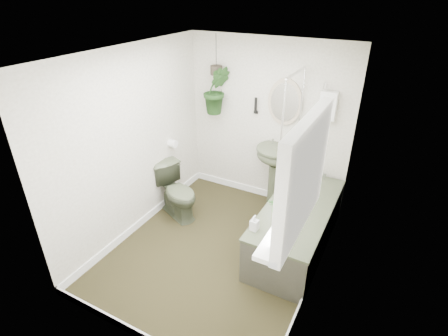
% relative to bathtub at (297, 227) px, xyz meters
% --- Properties ---
extents(floor, '(2.30, 2.80, 0.02)m').
position_rel_bathtub_xyz_m(floor, '(-0.80, -0.50, -0.30)').
color(floor, '#2D2A13').
rests_on(floor, ground).
extents(ceiling, '(2.30, 2.80, 0.02)m').
position_rel_bathtub_xyz_m(ceiling, '(-0.80, -0.50, 2.02)').
color(ceiling, white).
rests_on(ceiling, ground).
extents(wall_back, '(2.30, 0.02, 2.30)m').
position_rel_bathtub_xyz_m(wall_back, '(-0.80, 0.91, 0.86)').
color(wall_back, silver).
rests_on(wall_back, ground).
extents(wall_front, '(2.30, 0.02, 2.30)m').
position_rel_bathtub_xyz_m(wall_front, '(-0.80, -1.91, 0.86)').
color(wall_front, silver).
rests_on(wall_front, ground).
extents(wall_left, '(0.02, 2.80, 2.30)m').
position_rel_bathtub_xyz_m(wall_left, '(-1.96, -0.50, 0.86)').
color(wall_left, silver).
rests_on(wall_left, ground).
extents(wall_right, '(0.02, 2.80, 2.30)m').
position_rel_bathtub_xyz_m(wall_right, '(0.36, -0.50, 0.86)').
color(wall_right, silver).
rests_on(wall_right, ground).
extents(skirting, '(2.30, 2.80, 0.10)m').
position_rel_bathtub_xyz_m(skirting, '(-0.80, -0.50, -0.24)').
color(skirting, white).
rests_on(skirting, floor).
extents(bathtub, '(0.72, 1.72, 0.58)m').
position_rel_bathtub_xyz_m(bathtub, '(0.00, 0.00, 0.00)').
color(bathtub, '#464E37').
rests_on(bathtub, floor).
extents(bath_screen, '(0.04, 0.72, 1.40)m').
position_rel_bathtub_xyz_m(bath_screen, '(-0.33, 0.49, 0.99)').
color(bath_screen, silver).
rests_on(bath_screen, bathtub).
extents(shower_box, '(0.20, 0.10, 0.35)m').
position_rel_bathtub_xyz_m(shower_box, '(0.00, 0.84, 1.26)').
color(shower_box, white).
rests_on(shower_box, wall_back).
extents(oval_mirror, '(0.46, 0.03, 0.62)m').
position_rel_bathtub_xyz_m(oval_mirror, '(-0.56, 0.87, 1.21)').
color(oval_mirror, tan).
rests_on(oval_mirror, wall_back).
extents(wall_sconce, '(0.04, 0.04, 0.22)m').
position_rel_bathtub_xyz_m(wall_sconce, '(-0.96, 0.86, 1.11)').
color(wall_sconce, black).
rests_on(wall_sconce, wall_back).
extents(toilet_roll_holder, '(0.11, 0.11, 0.11)m').
position_rel_bathtub_xyz_m(toilet_roll_holder, '(-1.90, 0.20, 0.61)').
color(toilet_roll_holder, white).
rests_on(toilet_roll_holder, wall_left).
extents(window_recess, '(0.08, 1.00, 0.90)m').
position_rel_bathtub_xyz_m(window_recess, '(0.29, -1.20, 1.36)').
color(window_recess, white).
rests_on(window_recess, wall_right).
extents(window_sill, '(0.18, 1.00, 0.04)m').
position_rel_bathtub_xyz_m(window_sill, '(0.22, -1.20, 0.94)').
color(window_sill, white).
rests_on(window_sill, wall_right).
extents(window_blinds, '(0.01, 0.86, 0.76)m').
position_rel_bathtub_xyz_m(window_blinds, '(0.24, -1.20, 1.36)').
color(window_blinds, white).
rests_on(window_blinds, wall_right).
extents(toilet, '(0.81, 0.65, 0.72)m').
position_rel_bathtub_xyz_m(toilet, '(-1.65, -0.11, 0.07)').
color(toilet, '#464E37').
rests_on(toilet, floor).
extents(pedestal_sink, '(0.60, 0.53, 0.93)m').
position_rel_bathtub_xyz_m(pedestal_sink, '(-0.56, 0.70, 0.17)').
color(pedestal_sink, '#464E37').
rests_on(pedestal_sink, floor).
extents(sill_plant, '(0.22, 0.19, 0.23)m').
position_rel_bathtub_xyz_m(sill_plant, '(0.17, -1.23, 1.08)').
color(sill_plant, black).
rests_on(sill_plant, window_sill).
extents(hanging_plant, '(0.47, 0.44, 0.66)m').
position_rel_bathtub_xyz_m(hanging_plant, '(-1.50, 0.75, 1.28)').
color(hanging_plant, black).
rests_on(hanging_plant, ceiling).
extents(soap_bottle, '(0.09, 0.09, 0.18)m').
position_rel_bathtub_xyz_m(soap_bottle, '(-0.29, -0.64, 0.38)').
color(soap_bottle, black).
rests_on(soap_bottle, bathtub).
extents(hanging_pot, '(0.16, 0.16, 0.12)m').
position_rel_bathtub_xyz_m(hanging_pot, '(-1.50, 0.75, 1.55)').
color(hanging_pot, '#2F2920').
rests_on(hanging_pot, ceiling).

